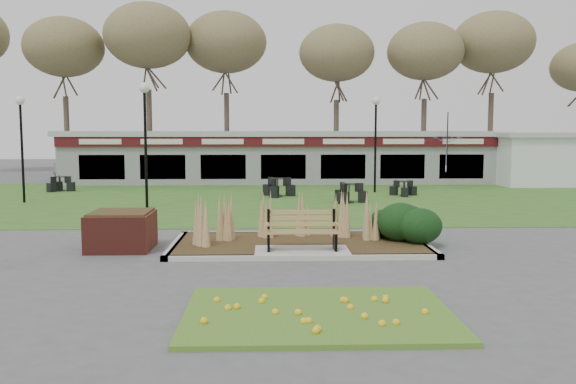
{
  "coord_description": "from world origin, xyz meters",
  "views": [
    {
      "loc": [
        -0.77,
        -13.91,
        2.91
      ],
      "look_at": [
        -0.27,
        2.0,
        1.31
      ],
      "focal_mm": 38.0,
      "sensor_mm": 36.0,
      "label": 1
    }
  ],
  "objects_px": {
    "patio_umbrella": "(447,153)",
    "food_pavilion": "(283,157)",
    "lamp_post_mid_left": "(145,117)",
    "brick_planter": "(121,230)",
    "lamp_post_far_left": "(21,125)",
    "park_bench": "(302,230)",
    "bistro_set_c": "(278,190)",
    "bistro_set_b": "(404,191)",
    "car_silver": "(87,168)",
    "service_hut": "(537,158)",
    "bistro_set_a": "(60,186)",
    "lamp_post_far_right": "(376,123)",
    "car_black": "(114,170)",
    "bistro_set_d": "(349,196)"
  },
  "relations": [
    {
      "from": "brick_planter",
      "to": "bistro_set_a",
      "type": "relative_size",
      "value": 1.14
    },
    {
      "from": "food_pavilion",
      "to": "lamp_post_mid_left",
      "type": "bearing_deg",
      "value": -116.47
    },
    {
      "from": "bistro_set_b",
      "to": "patio_umbrella",
      "type": "distance_m",
      "value": 5.98
    },
    {
      "from": "brick_planter",
      "to": "bistro_set_a",
      "type": "distance_m",
      "value": 15.95
    },
    {
      "from": "lamp_post_far_left",
      "to": "park_bench",
      "type": "bearing_deg",
      "value": -44.94
    },
    {
      "from": "park_bench",
      "to": "bistro_set_c",
      "type": "bearing_deg",
      "value": 91.72
    },
    {
      "from": "lamp_post_mid_left",
      "to": "service_hut",
      "type": "bearing_deg",
      "value": 25.15
    },
    {
      "from": "patio_umbrella",
      "to": "car_black",
      "type": "relative_size",
      "value": 0.64
    },
    {
      "from": "lamp_post_mid_left",
      "to": "bistro_set_a",
      "type": "distance_m",
      "value": 9.02
    },
    {
      "from": "bistro_set_b",
      "to": "bistro_set_d",
      "type": "xyz_separation_m",
      "value": [
        -2.78,
        -2.49,
        0.04
      ]
    },
    {
      "from": "brick_planter",
      "to": "bistro_set_b",
      "type": "distance_m",
      "value": 15.4
    },
    {
      "from": "brick_planter",
      "to": "car_silver",
      "type": "distance_m",
      "value": 23.36
    },
    {
      "from": "lamp_post_far_left",
      "to": "patio_umbrella",
      "type": "bearing_deg",
      "value": 19.49
    },
    {
      "from": "lamp_post_mid_left",
      "to": "park_bench",
      "type": "bearing_deg",
      "value": -58.74
    },
    {
      "from": "patio_umbrella",
      "to": "food_pavilion",
      "type": "bearing_deg",
      "value": 165.4
    },
    {
      "from": "food_pavilion",
      "to": "service_hut",
      "type": "relative_size",
      "value": 5.59
    },
    {
      "from": "lamp_post_mid_left",
      "to": "car_silver",
      "type": "xyz_separation_m",
      "value": [
        -6.35,
        14.04,
        -2.76
      ]
    },
    {
      "from": "service_hut",
      "to": "car_silver",
      "type": "bearing_deg",
      "value": 168.41
    },
    {
      "from": "brick_planter",
      "to": "lamp_post_far_left",
      "type": "distance_m",
      "value": 12.04
    },
    {
      "from": "bistro_set_d",
      "to": "bistro_set_c",
      "type": "bearing_deg",
      "value": 139.76
    },
    {
      "from": "food_pavilion",
      "to": "lamp_post_far_left",
      "type": "height_order",
      "value": "lamp_post_far_left"
    },
    {
      "from": "lamp_post_mid_left",
      "to": "lamp_post_far_left",
      "type": "bearing_deg",
      "value": 161.39
    },
    {
      "from": "food_pavilion",
      "to": "car_silver",
      "type": "bearing_deg",
      "value": 164.69
    },
    {
      "from": "park_bench",
      "to": "bistro_set_a",
      "type": "xyz_separation_m",
      "value": [
        -10.81,
        15.35,
        -0.33
      ]
    },
    {
      "from": "service_hut",
      "to": "car_black",
      "type": "distance_m",
      "value": 23.33
    },
    {
      "from": "brick_planter",
      "to": "lamp_post_far_right",
      "type": "bearing_deg",
      "value": 57.52
    },
    {
      "from": "brick_planter",
      "to": "lamp_post_far_left",
      "type": "xyz_separation_m",
      "value": [
        -6.29,
        9.92,
        2.66
      ]
    },
    {
      "from": "service_hut",
      "to": "lamp_post_far_left",
      "type": "bearing_deg",
      "value": -163.68
    },
    {
      "from": "park_bench",
      "to": "lamp_post_mid_left",
      "type": "bearing_deg",
      "value": 121.26
    },
    {
      "from": "bistro_set_b",
      "to": "car_silver",
      "type": "distance_m",
      "value": 19.81
    },
    {
      "from": "park_bench",
      "to": "service_hut",
      "type": "xyz_separation_m",
      "value": [
        13.5,
        17.75,
        0.86
      ]
    },
    {
      "from": "food_pavilion",
      "to": "bistro_set_a",
      "type": "distance_m",
      "value": 11.73
    },
    {
      "from": "brick_planter",
      "to": "bistro_set_d",
      "type": "xyz_separation_m",
      "value": [
        6.87,
        9.51,
        -0.2
      ]
    },
    {
      "from": "lamp_post_mid_left",
      "to": "bistro_set_c",
      "type": "relative_size",
      "value": 3.18
    },
    {
      "from": "bistro_set_b",
      "to": "bistro_set_c",
      "type": "distance_m",
      "value": 5.63
    },
    {
      "from": "bistro_set_b",
      "to": "bistro_set_c",
      "type": "relative_size",
      "value": 0.83
    },
    {
      "from": "lamp_post_mid_left",
      "to": "patio_umbrella",
      "type": "relative_size",
      "value": 1.69
    },
    {
      "from": "lamp_post_far_right",
      "to": "bistro_set_c",
      "type": "height_order",
      "value": "lamp_post_far_right"
    },
    {
      "from": "car_black",
      "to": "lamp_post_far_right",
      "type": "bearing_deg",
      "value": -105.55
    },
    {
      "from": "lamp_post_far_right",
      "to": "lamp_post_far_left",
      "type": "height_order",
      "value": "lamp_post_far_right"
    },
    {
      "from": "bistro_set_c",
      "to": "lamp_post_far_left",
      "type": "bearing_deg",
      "value": -168.97
    },
    {
      "from": "park_bench",
      "to": "car_silver",
      "type": "bearing_deg",
      "value": 117.11
    },
    {
      "from": "lamp_post_far_right",
      "to": "patio_umbrella",
      "type": "xyz_separation_m",
      "value": [
        4.33,
        3.17,
        -1.51
      ]
    },
    {
      "from": "car_black",
      "to": "patio_umbrella",
      "type": "bearing_deg",
      "value": -90.8
    },
    {
      "from": "bistro_set_d",
      "to": "service_hut",
      "type": "bearing_deg",
      "value": 34.18
    },
    {
      "from": "brick_planter",
      "to": "patio_umbrella",
      "type": "distance_m",
      "value": 21.21
    },
    {
      "from": "park_bench",
      "to": "patio_umbrella",
      "type": "bearing_deg",
      "value": 63.91
    },
    {
      "from": "park_bench",
      "to": "brick_planter",
      "type": "distance_m",
      "value": 4.47
    },
    {
      "from": "bistro_set_a",
      "to": "car_black",
      "type": "bearing_deg",
      "value": 77.55
    },
    {
      "from": "service_hut",
      "to": "lamp_post_mid_left",
      "type": "height_order",
      "value": "lamp_post_mid_left"
    }
  ]
}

